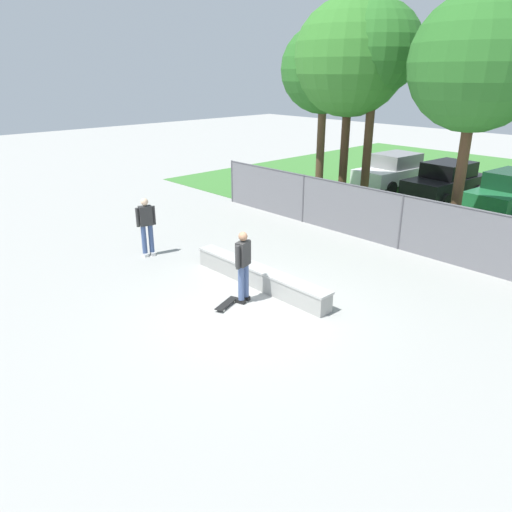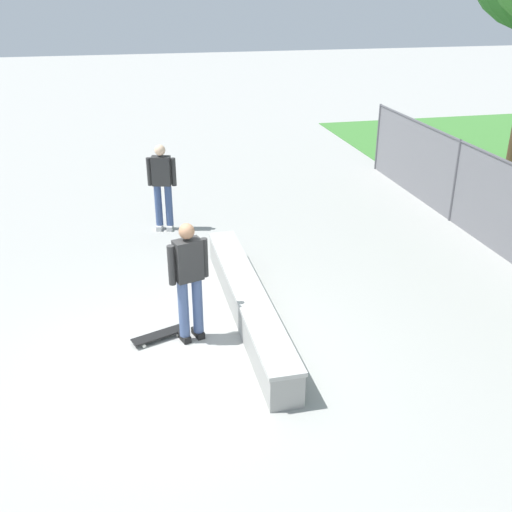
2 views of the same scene
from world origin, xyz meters
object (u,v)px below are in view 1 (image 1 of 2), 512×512
(car_green, at_px, (511,192))
(tree_mid, at_px, (376,50))
(skateboarder, at_px, (243,264))
(car_black, at_px, (446,181))
(bystander, at_px, (146,224))
(car_white, at_px, (394,171))
(tree_near_right, at_px, (350,59))
(skateboard, at_px, (226,304))
(tree_near_left, at_px, (324,70))
(concrete_ledge, at_px, (259,277))
(tree_far, at_px, (478,64))

(car_green, bearing_deg, tree_mid, -128.25)
(tree_mid, distance_m, car_green, 7.93)
(skateboarder, relative_size, tree_mid, 0.24)
(car_black, distance_m, bystander, 13.59)
(tree_mid, distance_m, bystander, 10.01)
(skateboarder, height_order, car_white, skateboarder)
(tree_mid, height_order, car_black, tree_mid)
(tree_near_right, xyz_separation_m, car_black, (1.83, 5.05, -4.93))
(skateboard, distance_m, tree_near_right, 10.86)
(skateboarder, relative_size, car_black, 0.42)
(skateboarder, xyz_separation_m, skateboard, (-0.09, -0.48, -0.94))
(skateboard, xyz_separation_m, tree_near_left, (-4.39, 8.65, 5.32))
(tree_near_right, distance_m, car_black, 7.29)
(concrete_ledge, distance_m, skateboarder, 1.25)
(skateboarder, bearing_deg, car_white, 107.59)
(concrete_ledge, distance_m, tree_near_left, 9.76)
(skateboarder, relative_size, car_white, 0.42)
(bystander, bearing_deg, car_black, 77.58)
(tree_near_right, distance_m, tree_far, 5.16)
(car_black, height_order, car_green, same)
(skateboarder, distance_m, tree_mid, 10.08)
(concrete_ledge, xyz_separation_m, car_black, (-1.07, 12.32, 0.57))
(tree_near_left, relative_size, bystander, 3.89)
(tree_near_right, relative_size, car_green, 1.81)
(skateboard, relative_size, tree_mid, 0.11)
(skateboard, xyz_separation_m, tree_mid, (-2.32, 8.88, 5.96))
(tree_near_right, xyz_separation_m, tree_mid, (0.90, 0.21, 0.26))
(skateboard, distance_m, car_white, 14.76)
(car_green, xyz_separation_m, bystander, (-5.70, -13.13, 0.17))
(tree_mid, relative_size, bystander, 4.23)
(concrete_ledge, bearing_deg, tree_near_left, 119.30)
(skateboard, bearing_deg, tree_far, 76.60)
(tree_mid, bearing_deg, skateboard, -75.35)
(tree_near_right, bearing_deg, tree_mid, 12.94)
(tree_far, bearing_deg, concrete_ledge, -108.90)
(tree_far, height_order, car_green, tree_far)
(concrete_ledge, bearing_deg, car_green, 82.00)
(tree_far, distance_m, bystander, 10.55)
(concrete_ledge, distance_m, tree_mid, 9.65)
(tree_far, relative_size, bystander, 4.11)
(tree_near_left, bearing_deg, car_black, 59.42)
(skateboarder, bearing_deg, car_black, 96.39)
(skateboarder, distance_m, tree_near_right, 10.04)
(car_white, relative_size, car_green, 1.00)
(tree_far, relative_size, car_black, 1.73)
(concrete_ledge, bearing_deg, tree_far, 71.10)
(bystander, bearing_deg, tree_near_left, 90.54)
(skateboard, height_order, tree_near_left, tree_near_left)
(tree_mid, bearing_deg, concrete_ledge, -75.06)
(car_white, bearing_deg, tree_far, -46.47)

